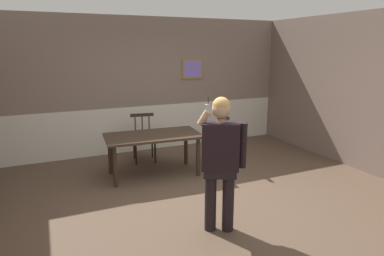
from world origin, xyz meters
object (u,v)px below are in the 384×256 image
chair_near_window (216,142)px  person_figure (221,156)px  dining_table (153,140)px  chair_by_doorway (144,138)px

chair_near_window → person_figure: (-1.02, -1.99, 0.46)m
person_figure → dining_table: bearing=-58.2°
chair_by_doorway → person_figure: size_ratio=0.56×
chair_by_doorway → dining_table: bearing=94.5°
chair_by_doorway → person_figure: 2.93m
chair_near_window → person_figure: bearing=162.1°
chair_by_doorway → person_figure: bearing=100.8°
dining_table → chair_near_window: size_ratio=1.70×
chair_near_window → chair_by_doorway: (-1.13, 0.89, -0.03)m
chair_near_window → chair_by_doorway: bearing=60.8°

